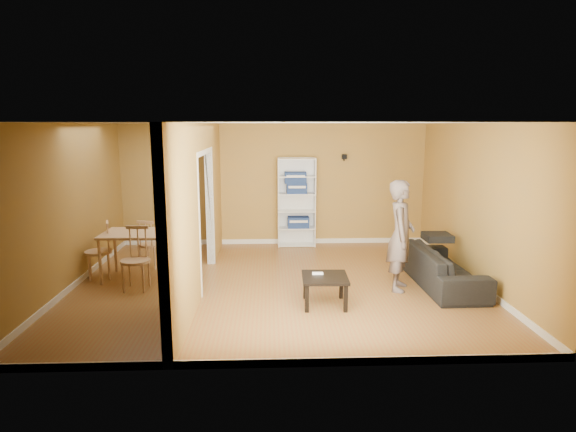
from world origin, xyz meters
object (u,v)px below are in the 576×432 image
at_px(bookshelf, 296,202).
at_px(coffee_table, 325,281).
at_px(chair_near, 135,259).
at_px(chair_far, 151,243).
at_px(sofa, 443,262).
at_px(person, 401,226).
at_px(chair_left, 98,250).
at_px(dining_table, 141,237).

xyz_separation_m(bookshelf, coffee_table, (0.21, -3.55, -0.58)).
relative_size(chair_near, chair_far, 1.11).
relative_size(sofa, coffee_table, 3.19).
bearing_deg(person, chair_far, 89.65).
height_order(chair_left, chair_near, chair_near).
relative_size(person, chair_far, 2.27).
relative_size(sofa, chair_far, 2.30).
distance_m(sofa, person, 1.00).
height_order(person, chair_far, person).
bearing_deg(chair_left, person, 64.09).
distance_m(bookshelf, chair_left, 4.11).
xyz_separation_m(sofa, person, (-0.76, -0.16, 0.63)).
distance_m(coffee_table, dining_table, 3.29).
height_order(person, bookshelf, person).
height_order(coffee_table, chair_far, chair_far).
relative_size(dining_table, chair_left, 1.30).
relative_size(coffee_table, chair_left, 0.67).
xyz_separation_m(sofa, chair_left, (-5.70, 0.60, 0.09)).
xyz_separation_m(dining_table, chair_left, (-0.73, 0.00, -0.23)).
xyz_separation_m(bookshelf, chair_near, (-2.69, -2.77, -0.44)).
bearing_deg(chair_left, sofa, 66.82).
relative_size(coffee_table, chair_far, 0.72).
height_order(bookshelf, chair_near, bookshelf).
xyz_separation_m(dining_table, chair_near, (0.06, -0.62, -0.21)).
distance_m(person, coffee_table, 1.56).
bearing_deg(chair_far, dining_table, 105.36).
bearing_deg(dining_table, chair_left, 179.95).
bearing_deg(sofa, coffee_table, 110.81).
distance_m(person, dining_table, 4.29).
relative_size(chair_left, chair_near, 0.97).
distance_m(chair_near, chair_far, 1.23).
bearing_deg(chair_left, dining_table, 72.75).
height_order(sofa, chair_near, chair_near).
height_order(sofa, chair_far, chair_far).
height_order(sofa, person, person).
relative_size(bookshelf, chair_near, 1.89).
bearing_deg(bookshelf, dining_table, -141.96).
bearing_deg(chair_near, dining_table, 98.10).
bearing_deg(person, chair_near, 105.74).
xyz_separation_m(chair_left, chair_far, (0.73, 0.61, -0.04)).
distance_m(sofa, chair_near, 4.91).
xyz_separation_m(person, bookshelf, (-1.46, 2.90, -0.08)).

